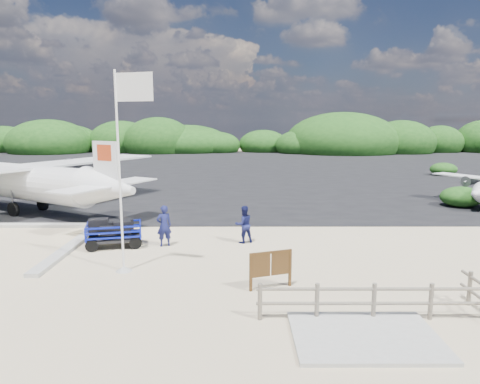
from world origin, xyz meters
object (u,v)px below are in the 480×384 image
object	(u,v)px
signboard	(270,288)
aircraft_large	(333,179)
crew_a	(164,226)
baggage_cart	(115,247)
crew_b	(244,224)
aircraft_small	(158,164)
flagpole	(124,271)

from	to	relation	value
signboard	aircraft_large	distance (m)	26.14
crew_a	aircraft_large	xyz separation A→B (m)	(11.48, 20.47, -0.87)
baggage_cart	crew_b	world-z (taller)	crew_b
crew_b	aircraft_small	size ratio (longest dim) A/B	0.23
signboard	crew_a	size ratio (longest dim) A/B	0.86
signboard	flagpole	bearing A→B (deg)	143.59
signboard	aircraft_small	size ratio (longest dim) A/B	0.21
signboard	crew_b	xyz separation A→B (m)	(-0.79, 5.09, 0.81)
crew_a	aircraft_large	bearing A→B (deg)	-143.66
flagpole	signboard	bearing A→B (deg)	-17.43
baggage_cart	signboard	world-z (taller)	signboard
baggage_cart	aircraft_large	bearing A→B (deg)	43.30
signboard	crew_b	size ratio (longest dim) A/B	0.93
baggage_cart	crew_a	bearing A→B (deg)	-9.20
crew_b	crew_a	bearing A→B (deg)	-12.82
baggage_cart	flagpole	distance (m)	3.11
baggage_cart	signboard	bearing A→B (deg)	-49.26
flagpole	crew_a	world-z (taller)	flagpole
flagpole	signboard	distance (m)	5.26
flagpole	crew_b	distance (m)	5.56
aircraft_small	baggage_cart	bearing A→B (deg)	65.05
flagpole	crew_a	bearing A→B (deg)	73.48
aircraft_large	aircraft_small	size ratio (longest dim) A/B	2.53
signboard	aircraft_small	world-z (taller)	aircraft_small
signboard	crew_b	bearing A→B (deg)	79.85
baggage_cart	crew_b	xyz separation A→B (m)	(5.39, 0.63, 0.81)
baggage_cart	aircraft_small	bearing A→B (deg)	84.25
baggage_cart	signboard	distance (m)	7.62
signboard	crew_b	world-z (taller)	crew_b
signboard	aircraft_large	size ratio (longest dim) A/B	0.08
aircraft_small	crew_b	bearing A→B (deg)	73.90
signboard	crew_a	bearing A→B (deg)	112.80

